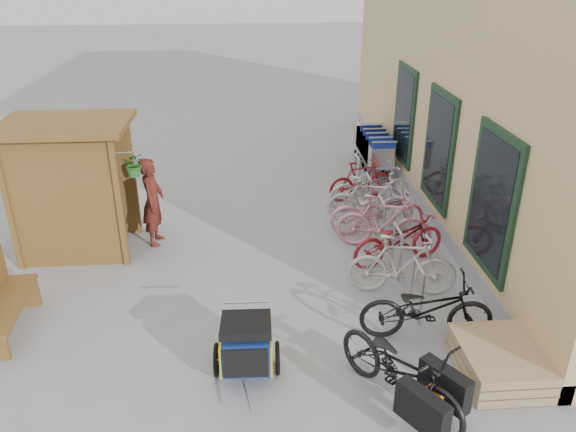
{
  "coord_description": "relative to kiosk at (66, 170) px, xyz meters",
  "views": [
    {
      "loc": [
        -0.11,
        -6.9,
        4.92
      ],
      "look_at": [
        0.5,
        1.5,
        1.0
      ],
      "focal_mm": 35.0,
      "sensor_mm": 36.0,
      "label": 1
    }
  ],
  "objects": [
    {
      "name": "ground",
      "position": [
        3.28,
        -2.47,
        -1.55
      ],
      "size": [
        80.0,
        80.0,
        0.0
      ],
      "primitive_type": "plane",
      "color": "#969698"
    },
    {
      "name": "pallet_stack",
      "position": [
        6.28,
        -3.87,
        -1.34
      ],
      "size": [
        1.0,
        1.2,
        0.4
      ],
      "color": "tan",
      "rests_on": "ground"
    },
    {
      "name": "cargo_bike",
      "position": [
        4.89,
        -4.3,
        -1.05
      ],
      "size": [
        1.61,
        1.99,
        1.01
      ],
      "rotation": [
        0.0,
        0.0,
        0.57
      ],
      "color": "black",
      "rests_on": "ground"
    },
    {
      "name": "bike_1",
      "position": [
        5.5,
        -1.89,
        -1.04
      ],
      "size": [
        1.77,
        0.78,
        1.03
      ],
      "primitive_type": "imported",
      "rotation": [
        0.0,
        0.0,
        1.39
      ],
      "color": "beige",
      "rests_on": "ground"
    },
    {
      "name": "bike_rack",
      "position": [
        5.58,
        -0.07,
        -1.04
      ],
      "size": [
        0.05,
        5.35,
        0.86
      ],
      "color": "#A5A8AD",
      "rests_on": "ground"
    },
    {
      "name": "bike_5",
      "position": [
        5.52,
        0.64,
        -1.04
      ],
      "size": [
        1.76,
        0.87,
        1.02
      ],
      "primitive_type": "imported",
      "rotation": [
        0.0,
        0.0,
        1.33
      ],
      "color": "#B3B2B7",
      "rests_on": "ground"
    },
    {
      "name": "building",
      "position": [
        9.77,
        2.03,
        1.94
      ],
      "size": [
        6.07,
        13.0,
        7.0
      ],
      "color": "tan",
      "rests_on": "ground"
    },
    {
      "name": "bike_6",
      "position": [
        5.7,
        1.45,
        -1.07
      ],
      "size": [
        1.91,
        0.94,
        0.96
      ],
      "primitive_type": "imported",
      "rotation": [
        0.0,
        0.0,
        1.74
      ],
      "color": "#B3B2B7",
      "rests_on": "ground"
    },
    {
      "name": "bike_4",
      "position": [
        5.58,
        0.24,
        -1.07
      ],
      "size": [
        1.84,
        0.66,
        0.97
      ],
      "primitive_type": "imported",
      "rotation": [
        0.0,
        0.0,
        1.58
      ],
      "color": "pink",
      "rests_on": "ground"
    },
    {
      "name": "child_trailer",
      "position": [
        3.06,
        -3.58,
        -1.09
      ],
      "size": [
        0.85,
        1.42,
        0.84
      ],
      "rotation": [
        0.0,
        0.0,
        -0.02
      ],
      "color": "#1C3E9A",
      "rests_on": "ground"
    },
    {
      "name": "bike_0",
      "position": [
        5.55,
        -3.04,
        -1.07
      ],
      "size": [
        1.9,
        0.83,
        0.97
      ],
      "primitive_type": "imported",
      "rotation": [
        0.0,
        0.0,
        1.47
      ],
      "color": "black",
      "rests_on": "ground"
    },
    {
      "name": "bike_2",
      "position": [
        5.7,
        -0.91,
        -1.09
      ],
      "size": [
        1.87,
        1.14,
        0.93
      ],
      "primitive_type": "imported",
      "rotation": [
        0.0,
        0.0,
        1.89
      ],
      "color": "maroon",
      "rests_on": "ground"
    },
    {
      "name": "bike_7",
      "position": [
        5.59,
        1.94,
        -1.11
      ],
      "size": [
        1.55,
        0.79,
        0.89
      ],
      "primitive_type": "imported",
      "rotation": [
        0.0,
        0.0,
        1.83
      ],
      "color": "maroon",
      "rests_on": "ground"
    },
    {
      "name": "shopping_carts",
      "position": [
        6.28,
        3.96,
        -0.94
      ],
      "size": [
        0.59,
        2.33,
        1.05
      ],
      "color": "silver",
      "rests_on": "ground"
    },
    {
      "name": "kiosk",
      "position": [
        0.0,
        0.0,
        0.0
      ],
      "size": [
        2.49,
        1.65,
        2.4
      ],
      "color": "brown",
      "rests_on": "ground"
    },
    {
      "name": "bike_3",
      "position": [
        5.56,
        -0.34,
        -1.03
      ],
      "size": [
        1.8,
        0.93,
        1.04
      ],
      "primitive_type": "imported",
      "rotation": [
        0.0,
        0.0,
        1.31
      ],
      "color": "pink",
      "rests_on": "ground"
    },
    {
      "name": "person_kiosk",
      "position": [
        1.38,
        0.19,
        -0.72
      ],
      "size": [
        0.44,
        0.64,
        1.66
      ],
      "primitive_type": "imported",
      "rotation": [
        0.0,
        0.0,
        1.49
      ],
      "color": "maroon",
      "rests_on": "ground"
    }
  ]
}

